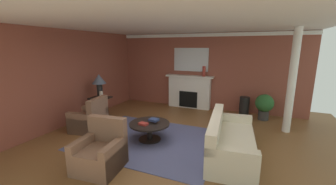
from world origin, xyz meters
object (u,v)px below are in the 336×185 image
at_px(fireplace, 189,93).
at_px(table_lamp, 99,81).
at_px(side_table, 101,106).
at_px(potted_plant, 264,105).
at_px(mantel_mirror, 191,60).
at_px(vase_tall_corner, 244,107).
at_px(vase_mantel_right, 204,71).
at_px(coffee_table, 150,127).
at_px(sofa, 229,142).
at_px(armchair_near_window, 90,120).
at_px(vase_on_side_table, 101,95).
at_px(armchair_facing_fireplace, 100,153).

xyz_separation_m(fireplace, table_lamp, (-2.29, -2.30, 0.64)).
distance_m(side_table, potted_plant, 5.26).
xyz_separation_m(mantel_mirror, vase_tall_corner, (2.02, -0.42, -1.49)).
bearing_deg(fireplace, vase_mantel_right, -5.16).
bearing_deg(coffee_table, side_table, 158.96).
relative_size(table_lamp, vase_tall_corner, 1.11).
bearing_deg(potted_plant, sofa, -104.95).
bearing_deg(mantel_mirror, sofa, -60.27).
relative_size(table_lamp, vase_mantel_right, 2.03).
distance_m(sofa, armchair_near_window, 3.75).
bearing_deg(table_lamp, vase_mantel_right, 38.38).
relative_size(fireplace, mantel_mirror, 1.36).
xyz_separation_m(vase_on_side_table, potted_plant, (4.76, 2.01, -0.32)).
bearing_deg(vase_mantel_right, fireplace, 174.84).
relative_size(fireplace, table_lamp, 2.40).
relative_size(vase_mantel_right, vase_tall_corner, 0.55).
xyz_separation_m(fireplace, coffee_table, (-0.05, -3.16, -0.25)).
bearing_deg(fireplace, vase_tall_corner, -8.45).
distance_m(sofa, potted_plant, 2.87).
distance_m(mantel_mirror, armchair_facing_fireplace, 5.01).
relative_size(fireplace, sofa, 0.83).
bearing_deg(vase_mantel_right, sofa, -66.93).
distance_m(armchair_near_window, vase_mantel_right, 4.17).
bearing_deg(table_lamp, armchair_facing_fireplace, -49.90).
xyz_separation_m(vase_on_side_table, vase_mantel_right, (2.69, 2.37, 0.62)).
relative_size(side_table, table_lamp, 0.93).
distance_m(mantel_mirror, table_lamp, 3.39).
relative_size(sofa, table_lamp, 2.90).
bearing_deg(armchair_near_window, sofa, 1.37).
xyz_separation_m(fireplace, side_table, (-2.29, -2.30, -0.19)).
relative_size(fireplace, vase_mantel_right, 4.88).
relative_size(vase_tall_corner, potted_plant, 0.81).
bearing_deg(mantel_mirror, table_lamp, -133.43).
bearing_deg(side_table, vase_on_side_table, -38.66).
bearing_deg(vase_tall_corner, armchair_facing_fireplace, -118.35).
relative_size(coffee_table, table_lamp, 1.33).
bearing_deg(vase_mantel_right, table_lamp, -141.62).
distance_m(armchair_near_window, side_table, 1.05).
relative_size(mantel_mirror, side_table, 1.89).
relative_size(sofa, armchair_facing_fireplace, 2.29).
distance_m(side_table, table_lamp, 0.82).
distance_m(armchair_facing_fireplace, potted_plant, 5.16).
height_order(fireplace, mantel_mirror, mantel_mirror).
distance_m(armchair_near_window, vase_on_side_table, 1.02).
distance_m(fireplace, mantel_mirror, 1.25).
relative_size(sofa, vase_on_side_table, 9.36).
bearing_deg(sofa, mantel_mirror, 119.73).
bearing_deg(potted_plant, vase_mantel_right, 170.18).
distance_m(sofa, table_lamp, 4.36).
bearing_deg(armchair_near_window, potted_plant, 32.45).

